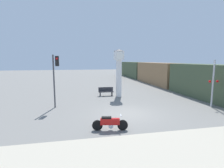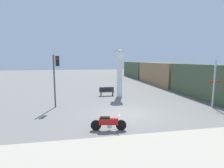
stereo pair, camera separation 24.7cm
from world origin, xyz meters
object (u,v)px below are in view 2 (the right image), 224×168
bench (107,91)px  motorcycle (108,123)px  clock_tower (120,66)px  freight_train (159,73)px  traffic_light (56,71)px  railroad_crossing_signal (214,82)px

bench → motorcycle: bearing=-98.5°
clock_tower → freight_train: clock_tower is taller
motorcycle → traffic_light: traffic_light is taller
freight_train → railroad_crossing_signal: railroad_crossing_signal is taller
railroad_crossing_signal → bench: bearing=140.9°
motorcycle → traffic_light: size_ratio=0.46×
motorcycle → clock_tower: bearing=83.5°
freight_train → bench: (-9.84, -7.81, -1.21)m
motorcycle → railroad_crossing_signal: size_ratio=0.50×
motorcycle → bench: bench is taller
clock_tower → freight_train: 12.19m
clock_tower → bench: size_ratio=3.08×
freight_train → railroad_crossing_signal: (-2.12, -14.08, 0.40)m
motorcycle → freight_train: size_ratio=0.06×
motorcycle → freight_train: (11.23, 17.13, 1.29)m
railroad_crossing_signal → bench: (-7.72, 6.27, -1.61)m
motorcycle → clock_tower: (2.64, 8.63, 2.83)m
motorcycle → traffic_light: (-3.32, 5.50, 2.50)m
clock_tower → railroad_crossing_signal: (6.47, -5.58, -1.14)m
traffic_light → bench: traffic_light is taller
railroad_crossing_signal → clock_tower: bearing=139.2°
clock_tower → bench: (-1.25, 0.69, -2.75)m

